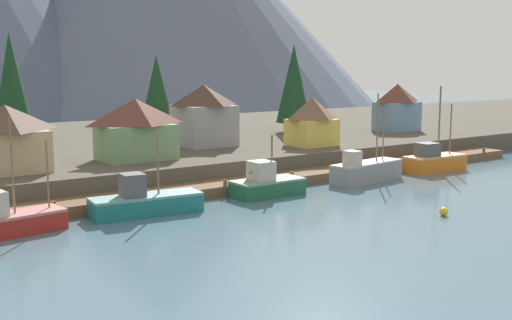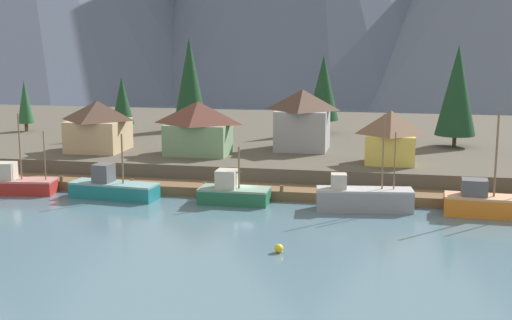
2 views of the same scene
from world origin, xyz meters
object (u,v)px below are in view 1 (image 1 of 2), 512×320
object	(u,v)px
house_green	(136,129)
house_grey	(204,115)
house_blue	(397,107)
house_yellow	(312,121)
fishing_boat_red	(3,221)
fishing_boat_teal	(145,202)
house_tan	(6,137)
conifer_near_right	(11,82)
fishing_boat_grey	(366,171)
fishing_boat_orange	(434,161)
channel_buoy	(444,212)
fishing_boat_green	(266,184)
conifer_mid_right	(157,88)
conifer_mid_left	(294,84)

from	to	relation	value
house_green	house_grey	xyz separation A→B (m)	(11.65, 5.92, 0.55)
house_blue	house_yellow	world-z (taller)	house_blue
fishing_boat_red	house_blue	world-z (taller)	house_blue
fishing_boat_teal	house_blue	world-z (taller)	house_blue
house_grey	house_yellow	bearing A→B (deg)	-35.10
fishing_boat_teal	house_tan	xyz separation A→B (m)	(-7.33, 13.34, 4.57)
house_tan	house_green	bearing A→B (deg)	-0.74
house_green	house_blue	xyz separation A→B (m)	(43.99, 4.20, 0.36)
house_blue	conifer_near_right	world-z (taller)	conifer_near_right
fishing_boat_grey	fishing_boat_orange	xyz separation A→B (m)	(11.26, 0.22, 0.04)
channel_buoy	house_blue	bearing A→B (deg)	47.02
house_green	fishing_boat_orange	bearing A→B (deg)	-22.52
house_blue	house_tan	world-z (taller)	house_blue
house_grey	fishing_boat_grey	bearing A→B (deg)	-66.26
fishing_boat_green	house_green	xyz separation A→B (m)	(-7.22, 12.90, 4.64)
fishing_boat_green	house_tan	size ratio (longest dim) A/B	1.02
house_green	channel_buoy	distance (m)	31.60
house_blue	house_tan	size ratio (longest dim) A/B	1.04
conifer_mid_right	house_tan	bearing A→B (deg)	-141.19
house_green	house_grey	world-z (taller)	house_grey
fishing_boat_green	conifer_mid_left	size ratio (longest dim) A/B	0.54
fishing_boat_teal	channel_buoy	world-z (taller)	fishing_boat_teal
fishing_boat_green	house_grey	bearing A→B (deg)	76.91
fishing_boat_grey	fishing_boat_green	bearing A→B (deg)	171.45
fishing_boat_grey	house_yellow	xyz separation A→B (m)	(2.33, 11.57, 4.35)
fishing_boat_grey	conifer_mid_left	distance (m)	28.35
fishing_boat_teal	house_blue	xyz separation A→B (m)	(49.38, 17.38, 5.04)
fishing_boat_red	house_green	bearing A→B (deg)	31.19
house_yellow	fishing_boat_orange	bearing A→B (deg)	-51.82
fishing_boat_teal	conifer_near_right	xyz separation A→B (m)	(-1.63, 33.42, 9.20)
fishing_boat_teal	house_grey	xyz separation A→B (m)	(17.03, 19.10, 5.23)
fishing_boat_teal	house_blue	bearing A→B (deg)	25.54
house_green	house_tan	size ratio (longest dim) A/B	1.14
house_yellow	conifer_mid_right	xyz separation A→B (m)	(-9.69, 22.23, 3.52)
fishing_boat_green	fishing_boat_orange	size ratio (longest dim) A/B	0.70
fishing_boat_grey	house_blue	xyz separation A→B (m)	(23.94, 17.40, 4.92)
house_green	house_blue	world-z (taller)	house_blue
fishing_boat_green	house_grey	size ratio (longest dim) A/B	0.93
fishing_boat_red	fishing_boat_green	bearing A→B (deg)	-6.72
fishing_boat_orange	house_blue	xyz separation A→B (m)	(12.68, 17.18, 4.88)
fishing_boat_teal	conifer_mid_right	size ratio (longest dim) A/B	0.83
house_blue	house_grey	bearing A→B (deg)	176.97
fishing_boat_orange	house_grey	world-z (taller)	house_grey
fishing_boat_teal	house_grey	bearing A→B (deg)	54.41
fishing_boat_grey	channel_buoy	bearing A→B (deg)	-118.89
house_tan	channel_buoy	bearing A→B (deg)	-45.84
fishing_boat_grey	channel_buoy	world-z (taller)	fishing_boat_grey
fishing_boat_teal	conifer_near_right	bearing A→B (deg)	98.93
fishing_boat_red	house_yellow	world-z (taller)	fishing_boat_red
fishing_boat_green	house_blue	size ratio (longest dim) A/B	0.98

